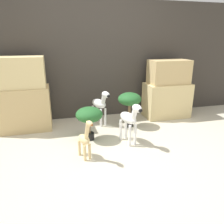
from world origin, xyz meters
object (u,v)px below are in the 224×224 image
Objects in this scene: giraffe_figurine at (85,139)px; potted_palm_back at (130,101)px; zebra_left at (100,104)px; potted_palm_front at (89,116)px; zebra_right at (130,118)px.

giraffe_figurine is 0.94× the size of potted_palm_back.
zebra_left is 1.21m from giraffe_figurine.
potted_palm_front is 0.85× the size of potted_palm_back.
potted_palm_back is (0.22, 0.65, 0.08)m from zebra_right.
potted_palm_front is 0.86m from potted_palm_back.
zebra_left is 1.25× the size of potted_palm_front.
potted_palm_back is at bearing 45.09° from giraffe_figurine.
potted_palm_front is at bearing 153.38° from zebra_right.
potted_palm_front is (0.14, 0.55, 0.12)m from giraffe_figurine.
giraffe_figurine is 0.58m from potted_palm_front.
potted_palm_back is (0.48, -0.20, 0.08)m from zebra_left.
potted_palm_back reaches higher than giraffe_figurine.
potted_palm_front is at bearing -116.90° from zebra_left.
potted_palm_back is at bearing 71.57° from zebra_right.
zebra_right is 0.69m from potted_palm_back.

